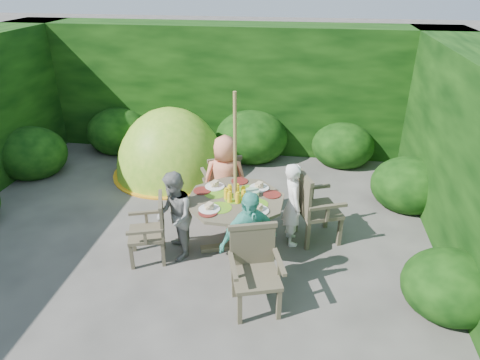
# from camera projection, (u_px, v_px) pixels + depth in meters

# --- Properties ---
(ground) EXTENTS (60.00, 60.00, 0.00)m
(ground) POSITION_uv_depth(u_px,v_px,m) (176.00, 250.00, 5.87)
(ground) COLOR #423F3B
(ground) RESTS_ON ground
(hedge_enclosure) EXTENTS (9.00, 9.00, 2.50)m
(hedge_enclosure) POSITION_uv_depth(u_px,v_px,m) (196.00, 131.00, 6.49)
(hedge_enclosure) COLOR black
(hedge_enclosure) RESTS_ON ground
(patio_table) EXTENTS (1.72, 1.72, 0.93)m
(patio_table) POSITION_uv_depth(u_px,v_px,m) (236.00, 207.00, 5.64)
(patio_table) COLOR #423B2B
(patio_table) RESTS_ON ground
(parasol_pole) EXTENTS (0.06, 0.06, 2.20)m
(parasol_pole) POSITION_uv_depth(u_px,v_px,m) (235.00, 176.00, 5.44)
(parasol_pole) COLOR olive
(parasol_pole) RESTS_ON ground
(garden_chair_right) EXTENTS (0.72, 0.76, 1.01)m
(garden_chair_right) POSITION_uv_depth(u_px,v_px,m) (313.00, 206.00, 5.89)
(garden_chair_right) COLOR #423B2B
(garden_chair_right) RESTS_ON ground
(garden_chair_left) EXTENTS (0.59, 0.63, 0.85)m
(garden_chair_left) POSITION_uv_depth(u_px,v_px,m) (152.00, 229.00, 5.53)
(garden_chair_left) COLOR #423B2B
(garden_chair_left) RESTS_ON ground
(garden_chair_back) EXTENTS (0.70, 0.67, 0.91)m
(garden_chair_back) POSITION_uv_depth(u_px,v_px,m) (223.00, 181.00, 6.68)
(garden_chair_back) COLOR #423B2B
(garden_chair_back) RESTS_ON ground
(garden_chair_front) EXTENTS (0.68, 0.64, 0.93)m
(garden_chair_front) POSITION_uv_depth(u_px,v_px,m) (255.00, 267.00, 4.75)
(garden_chair_front) COLOR #423B2B
(garden_chair_front) RESTS_ON ground
(child_right) EXTENTS (0.38, 0.49, 1.20)m
(child_right) POSITION_uv_depth(u_px,v_px,m) (293.00, 204.00, 5.81)
(child_right) COLOR white
(child_right) RESTS_ON ground
(child_left) EXTENTS (0.64, 0.72, 1.21)m
(child_left) POSITION_uv_depth(u_px,v_px,m) (175.00, 216.00, 5.52)
(child_left) COLOR gray
(child_left) RESTS_ON ground
(child_back) EXTENTS (0.71, 0.52, 1.34)m
(child_back) POSITION_uv_depth(u_px,v_px,m) (225.00, 179.00, 6.33)
(child_back) COLOR #F98D66
(child_back) RESTS_ON ground
(child_front) EXTENTS (0.79, 0.71, 1.29)m
(child_front) POSITION_uv_depth(u_px,v_px,m) (249.00, 242.00, 4.95)
(child_front) COLOR #51BEAA
(child_front) RESTS_ON ground
(dome_tent) EXTENTS (2.59, 2.59, 2.48)m
(dome_tent) POSITION_uv_depth(u_px,v_px,m) (172.00, 172.00, 8.08)
(dome_tent) COLOR #6CB422
(dome_tent) RESTS_ON ground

